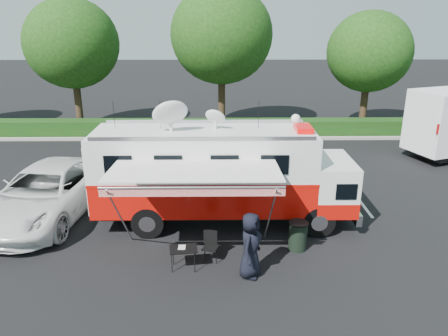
# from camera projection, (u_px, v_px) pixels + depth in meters

# --- Properties ---
(ground_plane) EXTENTS (120.00, 120.00, 0.00)m
(ground_plane) POSITION_uv_depth(u_px,v_px,m) (224.00, 222.00, 15.81)
(ground_plane) COLOR black
(ground_plane) RESTS_ON ground
(back_border) EXTENTS (60.00, 6.14, 8.87)m
(back_border) POSITION_uv_depth(u_px,v_px,m) (241.00, 51.00, 26.33)
(back_border) COLOR #9E998E
(back_border) RESTS_ON ground_plane
(stall_lines) EXTENTS (24.12, 5.50, 0.01)m
(stall_lines) POSITION_uv_depth(u_px,v_px,m) (212.00, 190.00, 18.64)
(stall_lines) COLOR silver
(stall_lines) RESTS_ON ground_plane
(command_truck) EXTENTS (9.05, 2.49, 4.35)m
(command_truck) POSITION_uv_depth(u_px,v_px,m) (222.00, 174.00, 15.19)
(command_truck) COLOR black
(command_truck) RESTS_ON ground_plane
(awning) EXTENTS (4.94, 2.56, 2.99)m
(awning) POSITION_uv_depth(u_px,v_px,m) (194.00, 174.00, 12.43)
(awning) COLOR white
(awning) RESTS_ON ground_plane
(white_suv) EXTENTS (3.93, 7.01, 1.85)m
(white_suv) POSITION_uv_depth(u_px,v_px,m) (50.00, 215.00, 16.33)
(white_suv) COLOR silver
(white_suv) RESTS_ON ground_plane
(person) EXTENTS (0.92, 1.11, 1.95)m
(person) POSITION_uv_depth(u_px,v_px,m) (250.00, 275.00, 12.59)
(person) COLOR black
(person) RESTS_ON ground_plane
(folding_table) EXTENTS (0.87, 0.67, 0.68)m
(folding_table) POSITION_uv_depth(u_px,v_px,m) (183.00, 250.00, 12.72)
(folding_table) COLOR black
(folding_table) RESTS_ON ground_plane
(folding_chair) EXTENTS (0.55, 0.58, 0.93)m
(folding_chair) POSITION_uv_depth(u_px,v_px,m) (211.00, 243.00, 13.26)
(folding_chair) COLOR black
(folding_chair) RESTS_ON ground_plane
(trash_bin) EXTENTS (0.63, 0.63, 0.94)m
(trash_bin) POSITION_uv_depth(u_px,v_px,m) (298.00, 236.00, 13.85)
(trash_bin) COLOR black
(trash_bin) RESTS_ON ground_plane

